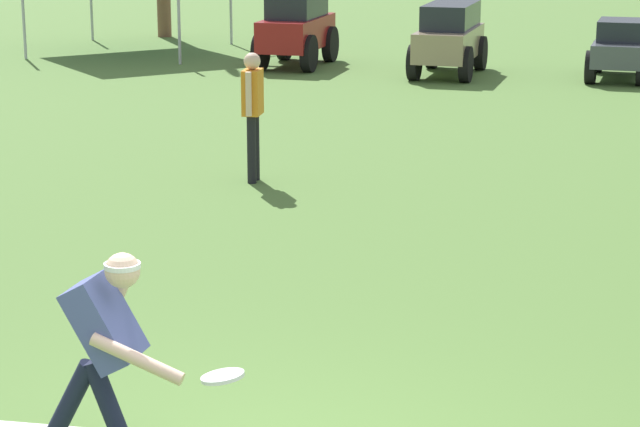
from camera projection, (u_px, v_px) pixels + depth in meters
frisbee_thrower at (104, 349)px, 7.41m from camera, size 1.13×0.47×1.39m
frisbee_in_flight at (223, 377)px, 7.02m from camera, size 0.30×0.30×0.07m
teammate_near_sideline at (253, 105)px, 14.85m from camera, size 0.22×0.50×1.56m
parked_car_slot_a at (296, 28)px, 24.71m from camera, size 1.24×2.38×1.40m
parked_car_slot_b at (449, 37)px, 23.54m from camera, size 1.24×2.44×1.34m
parked_car_slot_c at (620, 48)px, 23.06m from camera, size 1.19×2.24×1.10m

